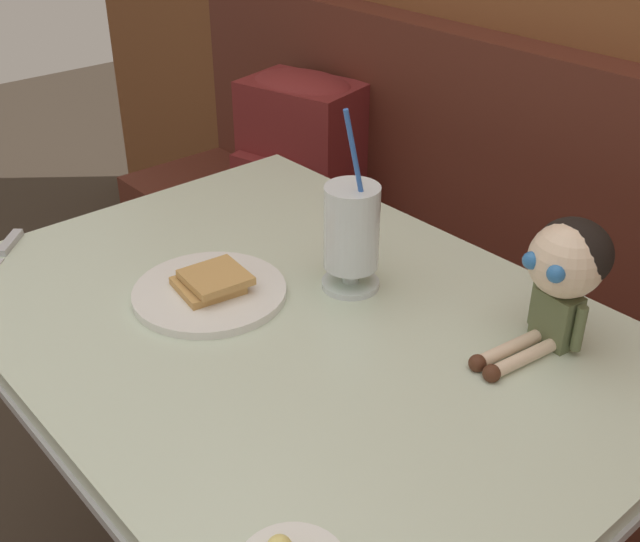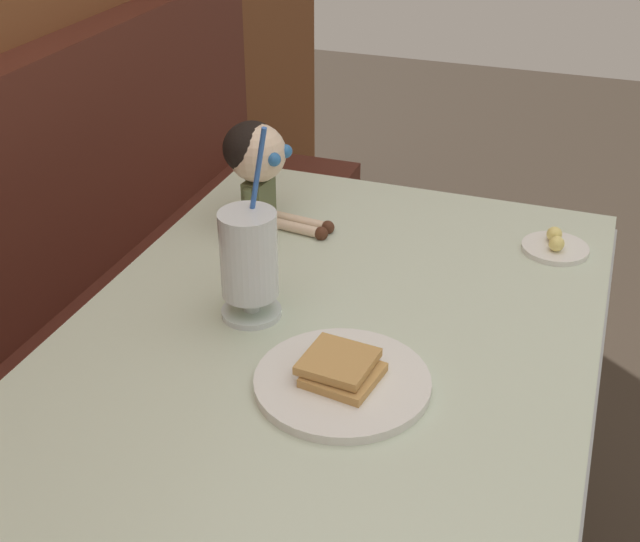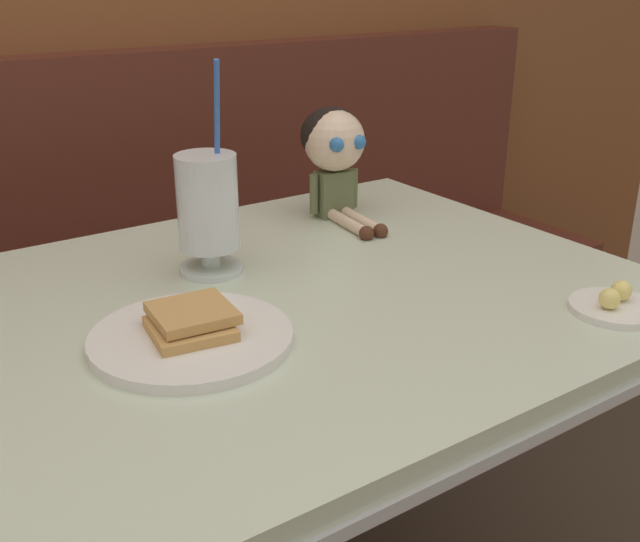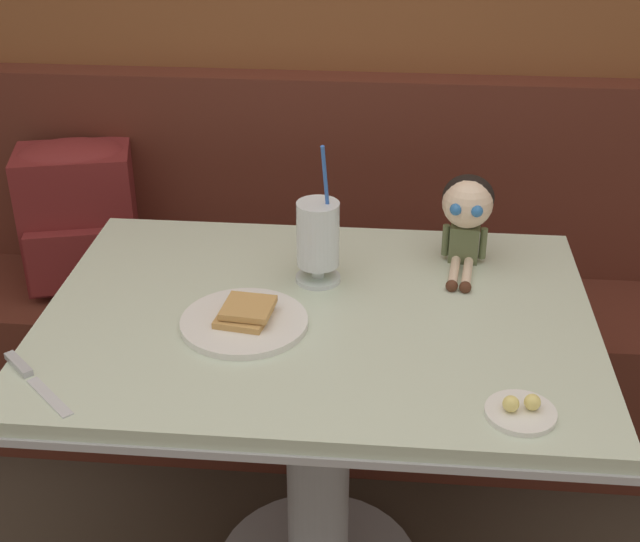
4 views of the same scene
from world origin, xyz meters
name	(u,v)px [view 2 (image 2 of 4)]	position (x,y,z in m)	size (l,w,h in m)	color
booth_bench	(37,438)	(0.00, 0.81, 0.33)	(2.60, 0.48, 1.00)	#512319
diner_table	(331,423)	(0.00, 0.18, 0.54)	(1.11, 0.81, 0.74)	beige
toast_plate	(342,379)	(-0.14, 0.12, 0.75)	(0.25, 0.25, 0.04)	white
milkshake_glass	(249,260)	(-0.01, 0.31, 0.84)	(0.10, 0.10, 0.31)	silver
butter_saucer	(555,246)	(0.37, -0.12, 0.75)	(0.12, 0.12, 0.04)	white
seated_doll	(257,158)	(0.30, 0.43, 0.87)	(0.12, 0.22, 0.20)	#5B6642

